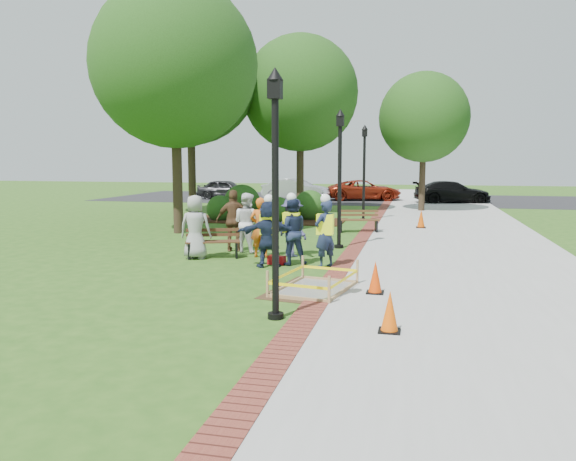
% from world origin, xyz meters
% --- Properties ---
extents(ground, '(100.00, 100.00, 0.00)m').
position_xyz_m(ground, '(0.00, 0.00, 0.00)').
color(ground, '#285116').
rests_on(ground, ground).
extents(sidewalk, '(6.00, 60.00, 0.02)m').
position_xyz_m(sidewalk, '(5.00, 10.00, 0.01)').
color(sidewalk, '#9E9E99').
rests_on(sidewalk, ground).
extents(brick_edging, '(0.50, 60.00, 0.03)m').
position_xyz_m(brick_edging, '(1.75, 10.00, 0.01)').
color(brick_edging, maroon).
rests_on(brick_edging, ground).
extents(mulch_bed, '(7.00, 3.00, 0.05)m').
position_xyz_m(mulch_bed, '(-3.00, 12.00, 0.02)').
color(mulch_bed, '#381E0F').
rests_on(mulch_bed, ground).
extents(parking_lot, '(36.00, 12.00, 0.01)m').
position_xyz_m(parking_lot, '(0.00, 27.00, 0.00)').
color(parking_lot, black).
rests_on(parking_lot, ground).
extents(wet_concrete_pad, '(2.08, 2.57, 0.55)m').
position_xyz_m(wet_concrete_pad, '(1.54, -0.79, 0.23)').
color(wet_concrete_pad, '#47331E').
rests_on(wet_concrete_pad, ground).
extents(bench_near, '(1.58, 0.97, 0.81)m').
position_xyz_m(bench_near, '(-1.95, 2.45, 0.26)').
color(bench_near, '#552E1D').
rests_on(bench_near, ground).
extents(bench_far, '(1.61, 0.80, 0.83)m').
position_xyz_m(bench_far, '(1.45, 8.96, 0.27)').
color(bench_far, '#53321C').
rests_on(bench_far, ground).
extents(cone_front, '(0.35, 0.35, 0.68)m').
position_xyz_m(cone_front, '(3.22, -3.38, 0.33)').
color(cone_front, black).
rests_on(cone_front, ground).
extents(cone_back, '(0.35, 0.35, 0.69)m').
position_xyz_m(cone_back, '(2.80, -0.81, 0.33)').
color(cone_back, black).
rests_on(cone_back, ground).
extents(cone_far, '(0.38, 0.38, 0.75)m').
position_xyz_m(cone_far, '(3.77, 10.76, 0.36)').
color(cone_far, black).
rests_on(cone_far, ground).
extents(toolbox, '(0.48, 0.31, 0.22)m').
position_xyz_m(toolbox, '(0.03, 1.90, 0.11)').
color(toolbox, '#A70C12').
rests_on(toolbox, ground).
extents(lamp_near, '(0.28, 0.28, 4.26)m').
position_xyz_m(lamp_near, '(1.25, -3.00, 2.48)').
color(lamp_near, black).
rests_on(lamp_near, ground).
extents(lamp_mid, '(0.28, 0.28, 4.26)m').
position_xyz_m(lamp_mid, '(1.25, 5.00, 2.48)').
color(lamp_mid, black).
rests_on(lamp_mid, ground).
extents(lamp_far, '(0.28, 0.28, 4.26)m').
position_xyz_m(lamp_far, '(1.25, 13.00, 2.48)').
color(lamp_far, black).
rests_on(lamp_far, ground).
extents(tree_left, '(6.02, 6.02, 9.16)m').
position_xyz_m(tree_left, '(-5.10, 7.22, 6.13)').
color(tree_left, '#3D2D1E').
rests_on(tree_left, ground).
extents(tree_back, '(5.89, 5.89, 9.03)m').
position_xyz_m(tree_back, '(-2.37, 16.41, 6.07)').
color(tree_back, '#3D2D1E').
rests_on(tree_back, ground).
extents(tree_right, '(4.72, 4.72, 7.30)m').
position_xyz_m(tree_right, '(3.82, 18.63, 4.93)').
color(tree_right, '#3D2D1E').
rests_on(tree_right, ground).
extents(tree_far, '(6.75, 6.75, 10.20)m').
position_xyz_m(tree_far, '(-7.44, 14.20, 6.81)').
color(tree_far, '#3D2D1E').
rests_on(tree_far, ground).
extents(shrub_a, '(1.23, 1.23, 1.23)m').
position_xyz_m(shrub_a, '(-5.06, 11.66, 0.00)').
color(shrub_a, '#1D4212').
rests_on(shrub_a, ground).
extents(shrub_b, '(1.72, 1.72, 1.72)m').
position_xyz_m(shrub_b, '(-4.31, 12.56, 0.00)').
color(shrub_b, '#1D4212').
rests_on(shrub_b, ground).
extents(shrub_c, '(1.22, 1.22, 1.22)m').
position_xyz_m(shrub_c, '(-2.34, 11.47, 0.00)').
color(shrub_c, '#1D4212').
rests_on(shrub_c, ground).
extents(shrub_d, '(1.47, 1.47, 1.47)m').
position_xyz_m(shrub_d, '(-1.17, 12.86, 0.00)').
color(shrub_d, '#1D4212').
rests_on(shrub_d, ground).
extents(shrub_e, '(0.93, 0.93, 0.93)m').
position_xyz_m(shrub_e, '(-2.51, 13.21, 0.00)').
color(shrub_e, '#1D4212').
rests_on(shrub_e, ground).
extents(casual_person_a, '(0.61, 0.43, 1.77)m').
position_xyz_m(casual_person_a, '(-2.37, 2.23, 0.89)').
color(casual_person_a, '#949494').
rests_on(casual_person_a, ground).
extents(casual_person_b, '(0.56, 0.37, 1.69)m').
position_xyz_m(casual_person_b, '(-0.67, 2.85, 0.84)').
color(casual_person_b, '#CA5817').
rests_on(casual_person_b, ground).
extents(casual_person_c, '(0.66, 0.55, 1.77)m').
position_xyz_m(casual_person_c, '(-1.30, 3.57, 0.88)').
color(casual_person_c, white).
rests_on(casual_person_c, ground).
extents(casual_person_d, '(0.66, 0.51, 1.84)m').
position_xyz_m(casual_person_d, '(-1.73, 3.69, 0.92)').
color(casual_person_d, brown).
rests_on(casual_person_d, ground).
extents(casual_person_e, '(0.63, 0.59, 1.66)m').
position_xyz_m(casual_person_e, '(0.16, 3.18, 0.83)').
color(casual_person_e, '#37355E').
rests_on(casual_person_e, ground).
extents(hivis_worker_a, '(0.64, 0.52, 1.87)m').
position_xyz_m(hivis_worker_a, '(-0.08, 1.53, 0.93)').
color(hivis_worker_a, '#161F3A').
rests_on(hivis_worker_a, ground).
extents(hivis_worker_b, '(0.63, 0.65, 1.88)m').
position_xyz_m(hivis_worker_b, '(1.34, 1.76, 0.93)').
color(hivis_worker_b, '#17203B').
rests_on(hivis_worker_b, ground).
extents(hivis_worker_c, '(0.64, 0.51, 1.89)m').
position_xyz_m(hivis_worker_c, '(0.42, 1.93, 0.94)').
color(hivis_worker_c, '#1A2146').
rests_on(hivis_worker_c, ground).
extents(parked_car_a, '(2.07, 4.58, 1.48)m').
position_xyz_m(parked_car_a, '(-9.31, 24.64, 0.00)').
color(parked_car_a, '#28282A').
rests_on(parked_car_a, ground).
extents(parked_car_b, '(2.89, 5.17, 1.60)m').
position_xyz_m(parked_car_b, '(-4.27, 24.19, 0.00)').
color(parked_car_b, '#ADAEB2').
rests_on(parked_car_b, ground).
extents(parked_car_c, '(2.91, 4.85, 1.48)m').
position_xyz_m(parked_car_c, '(0.11, 25.69, 0.00)').
color(parked_car_c, maroon).
rests_on(parked_car_c, ground).
extents(parked_car_d, '(2.90, 4.89, 1.49)m').
position_xyz_m(parked_car_d, '(5.74, 24.71, 0.00)').
color(parked_car_d, black).
rests_on(parked_car_d, ground).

